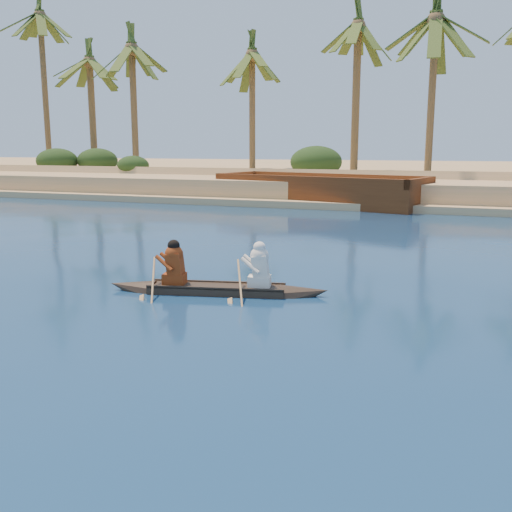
% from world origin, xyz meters
% --- Properties ---
extents(sandy_embankment, '(150.00, 51.00, 1.50)m').
position_xyz_m(sandy_embankment, '(0.00, 46.89, 0.53)').
color(sandy_embankment, tan).
rests_on(sandy_embankment, ground).
extents(palm_grove, '(110.00, 14.00, 16.00)m').
position_xyz_m(palm_grove, '(0.00, 35.00, 8.00)').
color(palm_grove, '#3A4F1B').
rests_on(palm_grove, ground).
extents(shrub_cluster, '(100.00, 6.00, 2.40)m').
position_xyz_m(shrub_cluster, '(0.00, 31.50, 1.20)').
color(shrub_cluster, '#1C3613').
rests_on(shrub_cluster, ground).
extents(canoe, '(4.82, 1.70, 1.32)m').
position_xyz_m(canoe, '(1.29, 5.18, 0.25)').
color(canoe, '#332A1C').
rests_on(canoe, ground).
extents(barge_mid, '(11.99, 6.45, 1.90)m').
position_xyz_m(barge_mid, '(-1.46, 24.64, 0.67)').
color(barge_mid, '#613014').
rests_on(barge_mid, ground).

